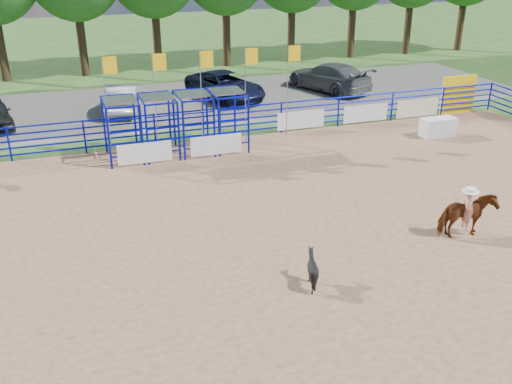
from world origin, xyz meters
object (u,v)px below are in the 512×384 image
horse_and_rider (467,213)px  car_d (329,77)px  car_b (124,98)px  calf (312,269)px  announcer_table (438,127)px  car_c (225,86)px

horse_and_rider → car_d: bearing=77.2°
car_b → calf: bearing=111.1°
announcer_table → car_b: (-13.34, 9.08, 0.29)m
announcer_table → car_b: car_b is taller
horse_and_rider → car_b: 19.58m
car_c → car_b: bearing=168.8°
horse_and_rider → car_d: (4.21, 18.48, 0.01)m
announcer_table → calf: bearing=-138.1°
calf → car_c: (3.21, 19.42, 0.29)m
announcer_table → car_c: size_ratio=0.29×
calf → car_b: bearing=-23.1°
horse_and_rider → car_c: bearing=97.2°
car_c → car_d: (6.54, -0.04, 0.06)m
announcer_table → car_d: bearing=95.6°
horse_and_rider → car_d: 18.95m
announcer_table → calf: size_ratio=1.73×
car_d → car_c: bearing=-21.0°
calf → car_c: car_c is taller
calf → car_b: size_ratio=0.21×
calf → car_c: 19.68m
calf → car_b: 18.88m
announcer_table → horse_and_rider: bearing=-120.7°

